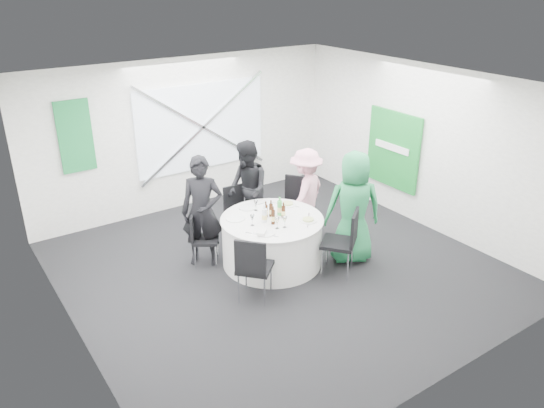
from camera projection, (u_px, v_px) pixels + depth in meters
floor at (279, 268)px, 8.12m from camera, size 6.00×6.00×0.00m
ceiling at (281, 84)px, 6.98m from camera, size 6.00×6.00×0.00m
wall_back at (187, 134)px, 9.81m from camera, size 6.00×0.00×6.00m
wall_front at (453, 274)px, 5.29m from camera, size 6.00×0.00×6.00m
wall_left at (64, 238)px, 6.00m from camera, size 0.00×6.00×6.00m
wall_right at (422, 147)px, 9.10m from camera, size 0.00×6.00×6.00m
window_panel at (202, 127)px, 9.90m from camera, size 2.60×0.03×1.60m
window_brace_a at (203, 127)px, 9.87m from camera, size 2.63×0.05×1.84m
window_brace_b at (203, 127)px, 9.87m from camera, size 2.63×0.05×1.84m
green_banner at (75, 136)px, 8.62m from camera, size 0.55×0.04×1.20m
green_sign at (393, 150)px, 9.60m from camera, size 0.05×1.20×1.40m
banquet_table at (272, 241)px, 8.11m from camera, size 1.56×1.56×0.76m
chair_back at (237, 208)px, 8.94m from camera, size 0.41×0.42×0.87m
chair_back_left at (200, 235)px, 8.05m from camera, size 0.53×0.53×0.84m
chair_back_right at (295, 199)px, 9.13m from camera, size 0.61×0.61×0.95m
chair_front_right at (345, 238)px, 7.72m from camera, size 0.66×0.66×1.03m
chair_front_left at (253, 264)px, 7.07m from camera, size 0.63×0.63×0.99m
person_man_back_left at (202, 212)px, 7.94m from camera, size 0.75×0.70×1.73m
person_man_back at (247, 189)px, 8.84m from camera, size 0.60×0.88×1.65m
person_woman_pink at (306, 193)px, 8.88m from camera, size 1.08×0.85×1.52m
person_woman_green at (353, 208)px, 8.03m from camera, size 1.03×0.91×1.77m
plate_back at (248, 207)px, 8.32m from camera, size 0.29×0.29×0.01m
plate_back_left at (236, 218)px, 7.95m from camera, size 0.30×0.30×0.01m
plate_back_right at (288, 204)px, 8.42m from camera, size 0.26×0.26×0.04m
plate_front_right at (308, 220)px, 7.88m from camera, size 0.25×0.25×0.04m
plate_front_left at (265, 233)px, 7.51m from camera, size 0.27×0.27×0.01m
napkin at (262, 232)px, 7.46m from camera, size 0.19×0.19×0.04m
beer_bottle_a at (266, 211)px, 7.98m from camera, size 0.06×0.06×0.25m
beer_bottle_b at (271, 210)px, 8.00m from camera, size 0.06×0.06×0.26m
beer_bottle_c at (283, 212)px, 7.97m from camera, size 0.06×0.06×0.24m
beer_bottle_d at (273, 217)px, 7.75m from camera, size 0.06×0.06×0.28m
green_water_bottle at (280, 208)px, 8.04m from camera, size 0.08×0.08×0.29m
clear_water_bottle at (264, 216)px, 7.81m from camera, size 0.08×0.08×0.27m
wine_glass_a at (252, 218)px, 7.70m from camera, size 0.07×0.07×0.17m
wine_glass_b at (256, 203)px, 8.18m from camera, size 0.07×0.07×0.17m
wine_glass_c at (285, 220)px, 7.64m from camera, size 0.07×0.07×0.17m
wine_glass_d at (277, 221)px, 7.61m from camera, size 0.07×0.07×0.17m
fork_a at (308, 225)px, 7.74m from camera, size 0.11×0.12×0.01m
knife_a at (309, 215)px, 8.07m from camera, size 0.11×0.13×0.01m
fork_b at (295, 206)px, 8.37m from camera, size 0.09×0.13×0.01m
knife_b at (276, 203)px, 8.48m from camera, size 0.09×0.14×0.01m
fork_c at (250, 233)px, 7.51m from camera, size 0.11×0.12×0.01m
knife_c at (273, 236)px, 7.43m from camera, size 0.11×0.12×0.01m
fork_d at (262, 204)px, 8.46m from camera, size 0.15×0.02×0.01m
knife_d at (243, 209)px, 8.28m from camera, size 0.15×0.02×0.01m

